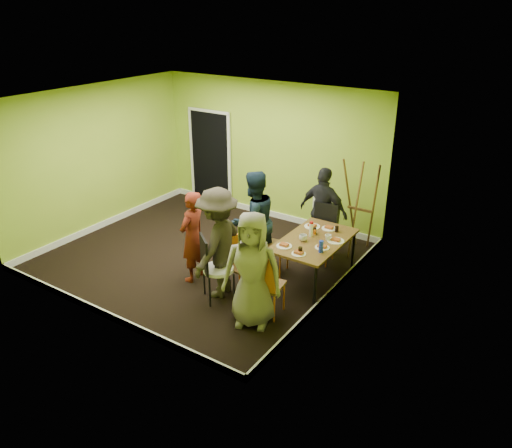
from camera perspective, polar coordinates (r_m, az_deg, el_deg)
The scene contains 28 objects.
ground at distance 8.98m, azimuth -6.18°, elevation -3.70°, with size 5.00×5.00×0.00m, color black.
room_walls at distance 8.61m, azimuth -6.41°, elevation 2.27°, with size 5.04×4.54×2.82m.
dining_table at distance 7.91m, azimuth 6.66°, elevation -2.10°, with size 0.90×1.50×0.75m.
chair_left_far at distance 8.23m, azimuth 1.52°, elevation -1.76°, with size 0.49×0.49×1.03m.
chair_left_near at distance 7.76m, azimuth -2.20°, elevation -4.24°, with size 0.39×0.38×0.87m.
chair_back_end at distance 8.69m, azimuth 7.95°, elevation 0.44°, with size 0.45×0.52×1.01m.
chair_front_end at distance 7.05m, azimuth 1.12°, elevation -6.63°, with size 0.47×0.47×1.00m.
chair_bentwood at distance 7.46m, azimuth -4.90°, elevation -4.71°, with size 0.58×0.58×1.06m.
easel at distance 8.97m, azimuth 11.75°, elevation 1.86°, with size 0.69×0.65×1.72m.
plate_near_left at distance 8.32m, azimuth 6.43°, elevation -0.28°, with size 0.26×0.26×0.01m, color white.
plate_near_right at distance 7.62m, azimuth 3.24°, elevation -2.54°, with size 0.24×0.24×0.01m, color white.
plate_far_back at distance 8.28m, azimuth 8.35°, elevation -0.51°, with size 0.24×0.24×0.01m, color white.
plate_far_front at distance 7.41m, azimuth 4.90°, elevation -3.41°, with size 0.22×0.22×0.01m, color white.
plate_wall_back at distance 7.87m, azimuth 9.09°, elevation -1.92°, with size 0.27×0.27×0.01m, color white.
plate_wall_front at distance 7.63m, azimuth 7.57°, elevation -2.68°, with size 0.22×0.22×0.01m, color white.
thermos at distance 7.94m, azimuth 6.31°, elevation -0.66°, with size 0.06×0.06×0.22m, color white.
blue_bottle at distance 7.46m, azimuth 7.45°, elevation -2.57°, with size 0.07×0.07×0.19m, color #182DB5.
orange_bottle at distance 8.04m, azimuth 6.73°, elevation -0.93°, with size 0.04×0.04×0.08m, color orange.
glass_mid at distance 8.07m, azimuth 6.69°, elevation -0.76°, with size 0.07×0.07×0.09m, color black.
glass_back at distance 8.18m, azimuth 9.21°, elevation -0.57°, with size 0.06×0.06×0.10m, color black.
glass_front at distance 7.42m, azimuth 5.08°, elevation -3.01°, with size 0.06×0.06×0.10m, color black.
cup_a at distance 7.80m, azimuth 5.41°, elevation -1.58°, with size 0.13×0.13×0.10m, color white.
cup_b at distance 7.86m, azimuth 8.23°, elevation -1.55°, with size 0.10×0.10×0.10m, color white.
person_standing at distance 7.97m, azimuth -7.25°, elevation -1.45°, with size 0.55×0.36×1.51m, color #601B10.
person_left_far at distance 8.21m, azimuth -0.28°, elevation 0.33°, with size 0.83×0.65×1.72m, color black.
person_left_near at distance 7.47m, azimuth -4.38°, elevation -2.21°, with size 1.12×0.64×1.73m, color #2C271D.
person_back_end at distance 8.84m, azimuth 7.70°, elevation 1.44°, with size 0.93×0.39×1.59m, color black.
person_front_end at distance 6.78m, azimuth -0.44°, elevation -5.29°, with size 0.82×0.53×1.68m, color gray.
Camera 1 is at (5.16, -6.06, 4.16)m, focal length 35.00 mm.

